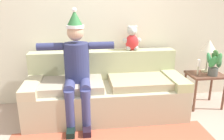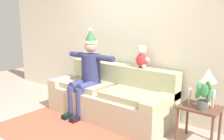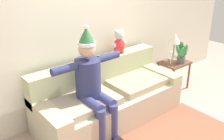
{
  "view_description": "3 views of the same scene",
  "coord_description": "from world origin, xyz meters",
  "px_view_note": "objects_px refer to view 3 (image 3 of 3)",
  "views": [
    {
      "loc": [
        -0.31,
        -2.02,
        1.6
      ],
      "look_at": [
        0.06,
        0.78,
        0.73
      ],
      "focal_mm": 35.68,
      "sensor_mm": 36.0,
      "label": 1
    },
    {
      "loc": [
        2.61,
        -2.18,
        1.73
      ],
      "look_at": [
        0.14,
        0.88,
        0.87
      ],
      "focal_mm": 39.62,
      "sensor_mm": 36.0,
      "label": 2
    },
    {
      "loc": [
        -2.11,
        -1.62,
        2.24
      ],
      "look_at": [
        -0.07,
        0.85,
        0.88
      ],
      "focal_mm": 41.19,
      "sensor_mm": 36.0,
      "label": 3
    }
  ],
  "objects_px": {
    "candle_short": "(179,52)",
    "person_seated": "(92,83)",
    "couch": "(108,98)",
    "table_lamp": "(175,40)",
    "potted_plant": "(182,53)",
    "candle_tall": "(171,56)",
    "side_table": "(174,67)",
    "teddy_bear": "(119,43)"
  },
  "relations": [
    {
      "from": "candle_short",
      "to": "person_seated",
      "type": "bearing_deg",
      "value": -174.37
    },
    {
      "from": "couch",
      "to": "table_lamp",
      "type": "distance_m",
      "value": 1.71
    },
    {
      "from": "couch",
      "to": "candle_short",
      "type": "relative_size",
      "value": 9.03
    },
    {
      "from": "person_seated",
      "to": "potted_plant",
      "type": "xyz_separation_m",
      "value": [
        2.02,
        0.08,
        -0.05
      ]
    },
    {
      "from": "couch",
      "to": "person_seated",
      "type": "distance_m",
      "value": 0.62
    },
    {
      "from": "candle_tall",
      "to": "side_table",
      "type": "bearing_deg",
      "value": 7.73
    },
    {
      "from": "person_seated",
      "to": "table_lamp",
      "type": "bearing_deg",
      "value": 7.11
    },
    {
      "from": "couch",
      "to": "person_seated",
      "type": "height_order",
      "value": "person_seated"
    },
    {
      "from": "person_seated",
      "to": "candle_short",
      "type": "relative_size",
      "value": 6.2
    },
    {
      "from": "couch",
      "to": "person_seated",
      "type": "relative_size",
      "value": 1.46
    },
    {
      "from": "side_table",
      "to": "couch",
      "type": "bearing_deg",
      "value": 179.92
    },
    {
      "from": "side_table",
      "to": "candle_tall",
      "type": "distance_m",
      "value": 0.28
    },
    {
      "from": "table_lamp",
      "to": "candle_short",
      "type": "distance_m",
      "value": 0.26
    },
    {
      "from": "candle_tall",
      "to": "candle_short",
      "type": "bearing_deg",
      "value": 11.51
    },
    {
      "from": "person_seated",
      "to": "teddy_bear",
      "type": "bearing_deg",
      "value": 27.7
    },
    {
      "from": "potted_plant",
      "to": "candle_short",
      "type": "bearing_deg",
      "value": 56.66
    },
    {
      "from": "teddy_bear",
      "to": "side_table",
      "type": "bearing_deg",
      "value": -13.89
    },
    {
      "from": "person_seated",
      "to": "potted_plant",
      "type": "bearing_deg",
      "value": 2.26
    },
    {
      "from": "table_lamp",
      "to": "candle_short",
      "type": "bearing_deg",
      "value": -22.91
    },
    {
      "from": "teddy_bear",
      "to": "potted_plant",
      "type": "relative_size",
      "value": 0.99
    },
    {
      "from": "couch",
      "to": "candle_short",
      "type": "height_order",
      "value": "couch"
    },
    {
      "from": "potted_plant",
      "to": "candle_tall",
      "type": "xyz_separation_m",
      "value": [
        -0.21,
        0.07,
        -0.04
      ]
    },
    {
      "from": "person_seated",
      "to": "table_lamp",
      "type": "relative_size",
      "value": 2.98
    },
    {
      "from": "table_lamp",
      "to": "potted_plant",
      "type": "bearing_deg",
      "value": -84.5
    },
    {
      "from": "couch",
      "to": "table_lamp",
      "type": "relative_size",
      "value": 4.34
    },
    {
      "from": "candle_tall",
      "to": "candle_short",
      "type": "relative_size",
      "value": 0.95
    },
    {
      "from": "table_lamp",
      "to": "candle_tall",
      "type": "distance_m",
      "value": 0.33
    },
    {
      "from": "side_table",
      "to": "potted_plant",
      "type": "xyz_separation_m",
      "value": [
        0.06,
        -0.09,
        0.28
      ]
    },
    {
      "from": "couch",
      "to": "side_table",
      "type": "relative_size",
      "value": 4.16
    },
    {
      "from": "person_seated",
      "to": "candle_short",
      "type": "height_order",
      "value": "person_seated"
    },
    {
      "from": "teddy_bear",
      "to": "side_table",
      "type": "distance_m",
      "value": 1.3
    },
    {
      "from": "person_seated",
      "to": "couch",
      "type": "bearing_deg",
      "value": 23.02
    },
    {
      "from": "person_seated",
      "to": "candle_short",
      "type": "xyz_separation_m",
      "value": [
        2.1,
        0.21,
        -0.08
      ]
    },
    {
      "from": "teddy_bear",
      "to": "table_lamp",
      "type": "bearing_deg",
      "value": -9.43
    },
    {
      "from": "side_table",
      "to": "candle_short",
      "type": "xyz_separation_m",
      "value": [
        0.15,
        0.04,
        0.25
      ]
    },
    {
      "from": "candle_short",
      "to": "candle_tall",
      "type": "bearing_deg",
      "value": -168.49
    },
    {
      "from": "couch",
      "to": "potted_plant",
      "type": "distance_m",
      "value": 1.67
    },
    {
      "from": "person_seated",
      "to": "potted_plant",
      "type": "relative_size",
      "value": 3.96
    },
    {
      "from": "person_seated",
      "to": "candle_short",
      "type": "distance_m",
      "value": 2.11
    },
    {
      "from": "potted_plant",
      "to": "side_table",
      "type": "bearing_deg",
      "value": 125.84
    },
    {
      "from": "side_table",
      "to": "teddy_bear",
      "type": "bearing_deg",
      "value": 166.11
    },
    {
      "from": "table_lamp",
      "to": "couch",
      "type": "bearing_deg",
      "value": -177.13
    }
  ]
}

